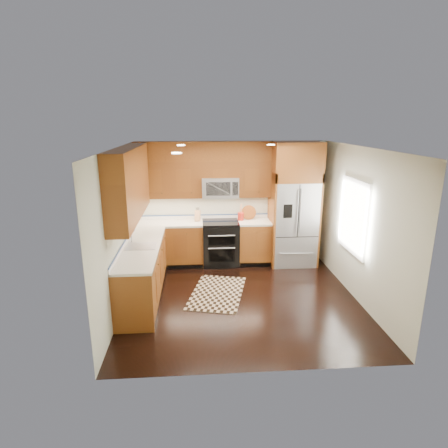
{
  "coord_description": "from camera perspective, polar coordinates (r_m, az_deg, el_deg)",
  "views": [
    {
      "loc": [
        -0.74,
        -5.93,
        3.02
      ],
      "look_at": [
        -0.26,
        0.6,
        1.19
      ],
      "focal_mm": 30.0,
      "sensor_mm": 36.0,
      "label": 1
    }
  ],
  "objects": [
    {
      "name": "microwave",
      "position": [
        7.86,
        -0.6,
        5.63
      ],
      "size": [
        0.76,
        0.4,
        0.42
      ],
      "color": "#B2B2B7",
      "rests_on": "ground"
    },
    {
      "name": "cutting_board",
      "position": [
        8.12,
        3.77,
        0.79
      ],
      "size": [
        0.34,
        0.34,
        0.02
      ],
      "primitive_type": "cylinder",
      "rotation": [
        0.0,
        0.0,
        -0.09
      ],
      "color": "brown",
      "rests_on": "countertop"
    },
    {
      "name": "ground",
      "position": [
        6.7,
        2.61,
        -11.23
      ],
      "size": [
        4.0,
        4.0,
        0.0
      ],
      "primitive_type": "plane",
      "color": "black",
      "rests_on": "ground"
    },
    {
      "name": "wall_left",
      "position": [
        6.3,
        -15.6,
        -0.84
      ],
      "size": [
        0.02,
        4.0,
        2.6
      ],
      "primitive_type": "cube",
      "color": "beige",
      "rests_on": "ground"
    },
    {
      "name": "countertop",
      "position": [
        7.27,
        -6.81,
        -1.33
      ],
      "size": [
        2.86,
        3.01,
        0.04
      ],
      "color": "white",
      "rests_on": "base_cabinets"
    },
    {
      "name": "wall_back",
      "position": [
        8.15,
        1.07,
        3.41
      ],
      "size": [
        4.0,
        0.02,
        2.6
      ],
      "primitive_type": "cube",
      "color": "beige",
      "rests_on": "ground"
    },
    {
      "name": "refrigerator",
      "position": [
        8.02,
        10.62,
        2.96
      ],
      "size": [
        0.98,
        0.75,
        2.6
      ],
      "color": "#B2B2B7",
      "rests_on": "ground"
    },
    {
      "name": "window",
      "position": [
        6.9,
        19.09,
        1.13
      ],
      "size": [
        0.04,
        1.1,
        1.3
      ],
      "color": "white",
      "rests_on": "ground"
    },
    {
      "name": "range",
      "position": [
        8.03,
        -0.52,
        -2.93
      ],
      "size": [
        0.76,
        0.67,
        0.95
      ],
      "color": "black",
      "rests_on": "ground"
    },
    {
      "name": "utensil_crock",
      "position": [
        8.01,
        2.56,
        1.44
      ],
      "size": [
        0.16,
        0.16,
        0.36
      ],
      "color": "#AE2015",
      "rests_on": "countertop"
    },
    {
      "name": "wall_right",
      "position": [
        6.76,
        19.85,
        -0.11
      ],
      "size": [
        0.02,
        4.0,
        2.6
      ],
      "primitive_type": "cube",
      "color": "beige",
      "rests_on": "ground"
    },
    {
      "name": "rug",
      "position": [
        6.88,
        -1.02,
        -10.4
      ],
      "size": [
        1.2,
        1.63,
        0.01
      ],
      "primitive_type": "cube",
      "rotation": [
        0.0,
        0.0,
        -0.23
      ],
      "color": "black",
      "rests_on": "ground"
    },
    {
      "name": "knife_block",
      "position": [
        7.98,
        -4.04,
        1.32
      ],
      "size": [
        0.13,
        0.16,
        0.29
      ],
      "color": "tan",
      "rests_on": "countertop"
    },
    {
      "name": "sink_faucet",
      "position": [
        6.56,
        -12.76,
        -2.81
      ],
      "size": [
        0.54,
        0.44,
        0.37
      ],
      "color": "#B2B2B7",
      "rests_on": "countertop"
    },
    {
      "name": "upper_cabinets",
      "position": [
        7.1,
        -7.57,
        7.4
      ],
      "size": [
        2.85,
        3.0,
        1.15
      ],
      "color": "brown",
      "rests_on": "ground"
    },
    {
      "name": "base_cabinets",
      "position": [
        7.32,
        -7.84,
        -5.13
      ],
      "size": [
        2.85,
        3.0,
        0.9
      ],
      "color": "#91571B",
      "rests_on": "ground"
    }
  ]
}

